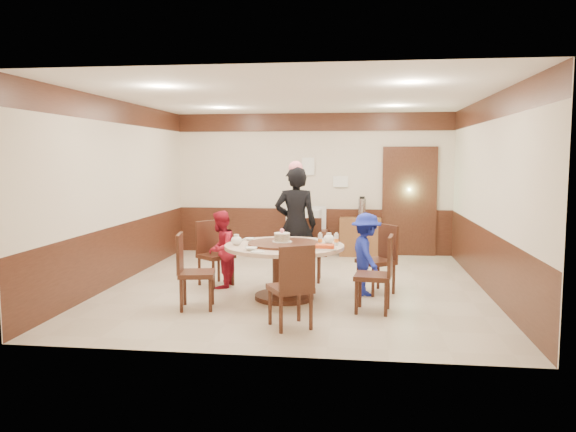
# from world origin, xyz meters

# --- Properties ---
(room) EXTENTS (6.00, 6.04, 2.84)m
(room) POSITION_xyz_m (0.01, 0.01, 1.08)
(room) COLOR beige
(room) RESTS_ON ground
(banquet_table) EXTENTS (1.62, 1.62, 0.78)m
(banquet_table) POSITION_xyz_m (-0.08, -0.76, 0.53)
(banquet_table) COLOR #3E1E13
(banquet_table) RESTS_ON ground
(chair_0) EXTENTS (0.62, 0.61, 0.97)m
(chair_0) POSITION_xyz_m (1.19, -0.24, 0.30)
(chair_0) COLOR #3E1E13
(chair_0) RESTS_ON ground
(chair_1) EXTENTS (0.45, 0.46, 0.97)m
(chair_1) POSITION_xyz_m (0.13, 0.43, 0.30)
(chair_1) COLOR #3E1E13
(chair_1) RESTS_ON ground
(chair_2) EXTENTS (0.62, 0.62, 0.97)m
(chair_2) POSITION_xyz_m (-1.23, -0.07, 0.30)
(chair_2) COLOR #3E1E13
(chair_2) RESTS_ON ground
(chair_3) EXTENTS (0.52, 0.51, 0.97)m
(chair_3) POSITION_xyz_m (-1.15, -1.40, 0.30)
(chair_3) COLOR #3E1E13
(chair_3) RESTS_ON ground
(chair_4) EXTENTS (0.60, 0.60, 0.97)m
(chair_4) POSITION_xyz_m (0.16, -2.06, 0.30)
(chair_4) COLOR #3E1E13
(chair_4) RESTS_ON ground
(chair_5) EXTENTS (0.50, 0.49, 0.97)m
(chair_5) POSITION_xyz_m (1.12, -1.27, 0.30)
(chair_5) COLOR #3E1E13
(chair_5) RESTS_ON ground
(person_standing) EXTENTS (0.69, 0.49, 1.79)m
(person_standing) POSITION_xyz_m (-0.05, 0.35, 0.89)
(person_standing) COLOR black
(person_standing) RESTS_ON ground
(person_red) EXTENTS (0.49, 0.60, 1.15)m
(person_red) POSITION_xyz_m (-1.11, -0.21, 0.57)
(person_red) COLOR #A41529
(person_red) RESTS_ON ground
(person_blue) EXTENTS (0.62, 0.84, 1.16)m
(person_blue) POSITION_xyz_m (1.03, -0.40, 0.58)
(person_blue) COLOR #172499
(person_blue) RESTS_ON ground
(birthday_cake) EXTENTS (0.27, 0.27, 0.19)m
(birthday_cake) POSITION_xyz_m (-0.12, -0.72, 0.84)
(birthday_cake) COLOR white
(birthday_cake) RESTS_ON banquet_table
(teapot_left) EXTENTS (0.17, 0.15, 0.13)m
(teapot_left) POSITION_xyz_m (-0.72, -0.87, 0.81)
(teapot_left) COLOR white
(teapot_left) RESTS_ON banquet_table
(teapot_right) EXTENTS (0.17, 0.15, 0.13)m
(teapot_right) POSITION_xyz_m (0.51, -0.55, 0.81)
(teapot_right) COLOR white
(teapot_right) RESTS_ON banquet_table
(bowl_0) EXTENTS (0.13, 0.13, 0.03)m
(bowl_0) POSITION_xyz_m (-0.63, -0.41, 0.77)
(bowl_0) COLOR white
(bowl_0) RESTS_ON banquet_table
(bowl_1) EXTENTS (0.14, 0.14, 0.04)m
(bowl_1) POSITION_xyz_m (0.26, -1.34, 0.77)
(bowl_1) COLOR white
(bowl_1) RESTS_ON banquet_table
(bowl_2) EXTENTS (0.16, 0.16, 0.04)m
(bowl_2) POSITION_xyz_m (-0.45, -1.28, 0.77)
(bowl_2) COLOR white
(bowl_2) RESTS_ON banquet_table
(bowl_3) EXTENTS (0.13, 0.13, 0.04)m
(bowl_3) POSITION_xyz_m (0.54, -0.93, 0.77)
(bowl_3) COLOR white
(bowl_3) RESTS_ON banquet_table
(saucer_near) EXTENTS (0.18, 0.18, 0.01)m
(saucer_near) POSITION_xyz_m (-0.33, -1.41, 0.76)
(saucer_near) COLOR white
(saucer_near) RESTS_ON banquet_table
(saucer_far) EXTENTS (0.18, 0.18, 0.01)m
(saucer_far) POSITION_xyz_m (0.37, -0.26, 0.76)
(saucer_far) COLOR white
(saucer_far) RESTS_ON banquet_table
(shrimp_platter) EXTENTS (0.30, 0.20, 0.06)m
(shrimp_platter) POSITION_xyz_m (0.49, -1.09, 0.78)
(shrimp_platter) COLOR white
(shrimp_platter) RESTS_ON banquet_table
(bottle_0) EXTENTS (0.06, 0.06, 0.16)m
(bottle_0) POSITION_xyz_m (0.41, -0.78, 0.83)
(bottle_0) COLOR silver
(bottle_0) RESTS_ON banquet_table
(bottle_1) EXTENTS (0.06, 0.06, 0.16)m
(bottle_1) POSITION_xyz_m (0.62, -0.75, 0.83)
(bottle_1) COLOR silver
(bottle_1) RESTS_ON banquet_table
(tv_stand) EXTENTS (0.85, 0.45, 0.50)m
(tv_stand) POSITION_xyz_m (-0.11, 2.75, 0.25)
(tv_stand) COLOR #3E1E13
(tv_stand) RESTS_ON ground
(television) EXTENTS (0.81, 0.26, 0.46)m
(television) POSITION_xyz_m (-0.11, 2.75, 0.73)
(television) COLOR gray
(television) RESTS_ON tv_stand
(side_cabinet) EXTENTS (0.80, 0.40, 0.75)m
(side_cabinet) POSITION_xyz_m (0.95, 2.78, 0.38)
(side_cabinet) COLOR brown
(side_cabinet) RESTS_ON ground
(thermos) EXTENTS (0.15, 0.15, 0.38)m
(thermos) POSITION_xyz_m (0.98, 2.78, 0.94)
(thermos) COLOR silver
(thermos) RESTS_ON side_cabinet
(notice_left) EXTENTS (0.25, 0.00, 0.35)m
(notice_left) POSITION_xyz_m (-0.10, 2.96, 1.75)
(notice_left) COLOR white
(notice_left) RESTS_ON room
(notice_right) EXTENTS (0.30, 0.00, 0.22)m
(notice_right) POSITION_xyz_m (0.55, 2.96, 1.45)
(notice_right) COLOR white
(notice_right) RESTS_ON room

